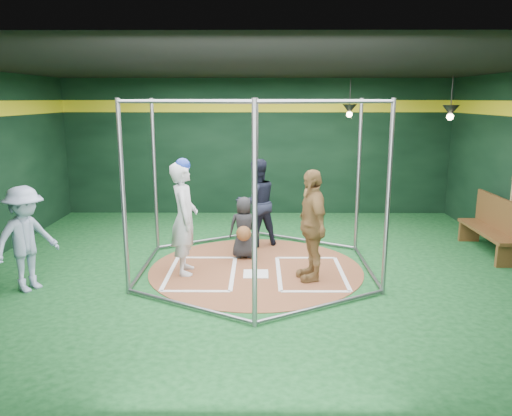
{
  "coord_description": "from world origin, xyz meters",
  "views": [
    {
      "loc": [
        0.06,
        -8.49,
        2.99
      ],
      "look_at": [
        0.0,
        0.1,
        1.1
      ],
      "focal_mm": 35.0,
      "sensor_mm": 36.0,
      "label": 1
    }
  ],
  "objects_px": {
    "visitor_leopard": "(312,225)",
    "umpire": "(256,203)",
    "batter_figure": "(184,217)",
    "dugout_bench": "(493,225)"
  },
  "relations": [
    {
      "from": "visitor_leopard",
      "to": "umpire",
      "type": "bearing_deg",
      "value": -166.53
    },
    {
      "from": "visitor_leopard",
      "to": "umpire",
      "type": "relative_size",
      "value": 1.04
    },
    {
      "from": "batter_figure",
      "to": "dugout_bench",
      "type": "height_order",
      "value": "batter_figure"
    },
    {
      "from": "umpire",
      "to": "visitor_leopard",
      "type": "bearing_deg",
      "value": 91.47
    },
    {
      "from": "batter_figure",
      "to": "dugout_bench",
      "type": "bearing_deg",
      "value": 11.53
    },
    {
      "from": "dugout_bench",
      "to": "umpire",
      "type": "bearing_deg",
      "value": 173.91
    },
    {
      "from": "batter_figure",
      "to": "dugout_bench",
      "type": "xyz_separation_m",
      "value": [
        5.86,
        1.2,
        -0.43
      ]
    },
    {
      "from": "batter_figure",
      "to": "visitor_leopard",
      "type": "bearing_deg",
      "value": -7.48
    },
    {
      "from": "umpire",
      "to": "dugout_bench",
      "type": "relative_size",
      "value": 0.94
    },
    {
      "from": "visitor_leopard",
      "to": "umpire",
      "type": "xyz_separation_m",
      "value": [
        -0.93,
        1.97,
        -0.03
      ]
    }
  ]
}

